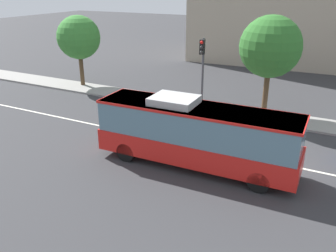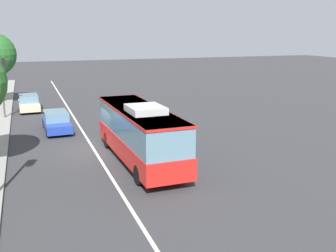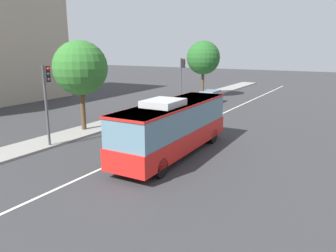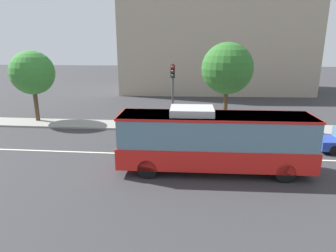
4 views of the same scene
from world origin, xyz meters
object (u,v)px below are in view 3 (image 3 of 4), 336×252
Objects in this scene: sedan_blue at (187,111)px; sedan_beige at (210,97)px; traffic_light_mid_block at (182,73)px; street_tree_kerbside_right at (80,68)px; traffic_light_near_corner at (47,92)px; transit_bus at (174,125)px; street_tree_kerbside_centre at (203,58)px.

sedan_blue and sedan_beige have the same top height.
sedan_blue is 0.87× the size of traffic_light_mid_block.
street_tree_kerbside_right is at bearing -33.64° from sedan_blue.
street_tree_kerbside_right is (4.14, 1.29, 1.19)m from traffic_light_near_corner.
transit_bus is 2.21× the size of sedan_blue.
street_tree_kerbside_right reaches higher than traffic_light_near_corner.
traffic_light_near_corner is 0.72× the size of street_tree_kerbside_centre.
traffic_light_near_corner is at bearing 108.85° from transit_bus.
street_tree_kerbside_right is at bearing 79.44° from transit_bus.
sedan_blue is 9.28m from sedan_beige.
transit_bus is 8.11m from traffic_light_near_corner.
street_tree_kerbside_centre is at bearing -0.50° from street_tree_kerbside_right.
street_tree_kerbside_right is (1.39, 8.72, 2.95)m from transit_bus.
traffic_light_near_corner is 1.00× the size of traffic_light_mid_block.
traffic_light_mid_block is (-3.22, 1.90, 2.84)m from sedan_beige.
transit_bus is at bearing 16.29° from traffic_light_near_corner.
transit_bus is at bearing 15.83° from sedan_beige.
transit_bus is at bearing 21.65° from sedan_blue.
transit_bus is at bearing -159.21° from street_tree_kerbside_centre.
transit_bus reaches higher than sedan_blue.
sedan_blue is at bearing -160.84° from street_tree_kerbside_centre.
transit_bus is at bearing -67.51° from traffic_light_mid_block.
street_tree_kerbside_right is at bearing -11.77° from sedan_beige.
sedan_blue is 9.94m from street_tree_kerbside_right.
street_tree_kerbside_centre is (4.29, 2.88, 4.32)m from sedan_beige.
traffic_light_mid_block is at bearing 25.29° from transit_bus.
traffic_light_near_corner is at bearing -18.15° from sedan_blue.
transit_bus is 1.93× the size of traffic_light_near_corner.
traffic_light_near_corner is (-11.84, 3.55, 2.84)m from sedan_blue.
traffic_light_near_corner is (-20.95, 1.77, 2.84)m from sedan_beige.
transit_bus is 19.09m from sedan_beige.
sedan_blue is (9.09, 3.88, -1.09)m from transit_bus.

